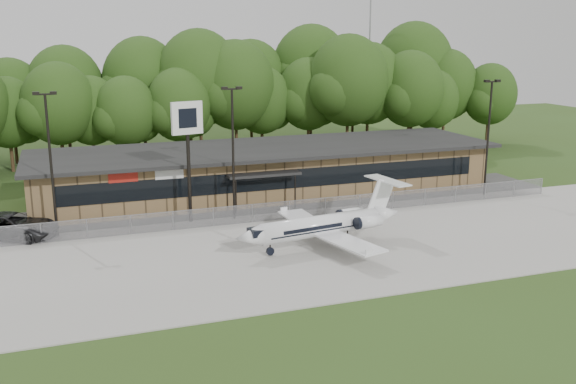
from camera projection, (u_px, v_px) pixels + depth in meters
name	position (u px, v px, depth m)	size (l,w,h in m)	color
ground	(395.00, 288.00, 36.31)	(160.00, 160.00, 0.00)	#31481A
apron	(338.00, 245.00, 43.62)	(64.00, 18.00, 0.08)	#9E9B93
parking_lot	(283.00, 204.00, 54.15)	(50.00, 9.00, 0.06)	#383835
terminal	(266.00, 169.00, 57.71)	(41.00, 11.65, 4.30)	brown
fence	(301.00, 209.00, 49.86)	(46.00, 0.04, 1.52)	gray
treeline	(218.00, 93.00, 72.98)	(72.00, 12.00, 15.00)	#1D3A12
radio_mast	(369.00, 46.00, 84.43)	(0.20, 0.20, 25.00)	gray
light_pole_left	(50.00, 154.00, 44.14)	(1.55, 0.30, 10.23)	black
light_pole_mid	(233.00, 143.00, 48.37)	(1.55, 0.30, 10.23)	black
light_pole_right	(489.00, 129.00, 55.85)	(1.55, 0.30, 10.23)	black
business_jet	(325.00, 226.00, 42.90)	(12.57, 11.26, 4.23)	white
suv	(12.00, 226.00, 44.94)	(2.99, 6.49, 1.80)	#29292B
pole_sign	(187.00, 131.00, 47.29)	(2.41, 0.80, 9.21)	black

